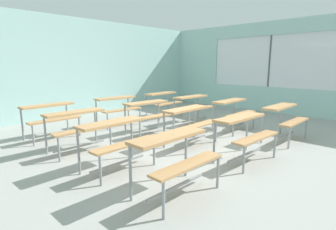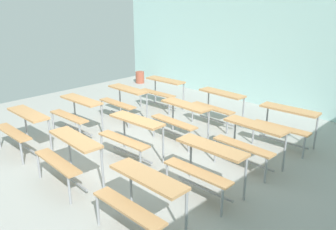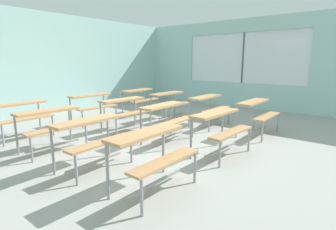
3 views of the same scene
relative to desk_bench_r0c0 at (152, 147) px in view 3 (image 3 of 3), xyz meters
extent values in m
cube|color=#9E9E99|center=(1.55, 1.23, -0.59)|extent=(10.00, 9.00, 0.05)
cube|color=#A8D1CC|center=(1.55, 5.73, 0.94)|extent=(10.00, 0.12, 3.00)
cube|color=#A8D1CC|center=(6.55, 1.23, -0.14)|extent=(0.12, 9.00, 0.85)
cube|color=#A8D1CC|center=(6.55, 1.23, 2.21)|extent=(0.12, 9.00, 0.45)
cube|color=#A8D1CC|center=(6.55, 4.78, 1.14)|extent=(0.12, 1.90, 1.70)
cube|color=white|center=(6.55, 1.73, 1.14)|extent=(0.02, 4.20, 1.70)
cube|color=#4C5156|center=(6.55, 1.73, 1.14)|extent=(0.06, 0.05, 1.70)
cube|color=tan|center=(0.00, 0.11, 0.16)|extent=(1.10, 0.32, 0.04)
cube|color=tan|center=(0.00, -0.21, -0.12)|extent=(1.10, 0.22, 0.03)
cylinder|color=gray|center=(-0.50, 0.25, -0.20)|extent=(0.04, 0.04, 0.72)
cylinder|color=gray|center=(0.50, 0.25, -0.20)|extent=(0.04, 0.04, 0.72)
cylinder|color=gray|center=(-0.50, -0.30, -0.34)|extent=(0.04, 0.04, 0.44)
cylinder|color=gray|center=(0.50, -0.30, -0.34)|extent=(0.04, 0.04, 0.44)
cube|color=gray|center=(0.00, -0.03, -0.46)|extent=(1.00, 0.03, 0.03)
cube|color=tan|center=(1.68, 0.07, 0.16)|extent=(1.11, 0.37, 0.04)
cube|color=tan|center=(1.66, -0.25, -0.12)|extent=(1.11, 0.27, 0.03)
cylinder|color=gray|center=(1.19, 0.23, -0.20)|extent=(0.04, 0.04, 0.72)
cylinder|color=gray|center=(2.19, 0.18, -0.20)|extent=(0.04, 0.04, 0.72)
cylinder|color=gray|center=(1.16, -0.32, -0.34)|extent=(0.04, 0.04, 0.44)
cylinder|color=gray|center=(2.16, -0.37, -0.34)|extent=(0.04, 0.04, 0.44)
cube|color=gray|center=(1.67, -0.07, -0.46)|extent=(1.00, 0.08, 0.03)
cube|color=tan|center=(3.34, 0.05, 0.16)|extent=(1.10, 0.32, 0.04)
cube|color=tan|center=(3.34, -0.27, -0.12)|extent=(1.10, 0.22, 0.03)
cylinder|color=gray|center=(2.84, 0.19, -0.20)|extent=(0.04, 0.04, 0.72)
cylinder|color=gray|center=(3.84, 0.19, -0.20)|extent=(0.04, 0.04, 0.72)
cylinder|color=gray|center=(2.84, -0.36, -0.34)|extent=(0.04, 0.04, 0.44)
cylinder|color=gray|center=(3.84, -0.36, -0.34)|extent=(0.04, 0.04, 0.44)
cube|color=gray|center=(3.34, -0.09, -0.46)|extent=(1.00, 0.03, 0.03)
cube|color=tan|center=(-0.05, 1.28, 0.16)|extent=(1.11, 0.35, 0.04)
cube|color=tan|center=(-0.04, 0.96, -0.12)|extent=(1.11, 0.25, 0.03)
cylinder|color=gray|center=(-0.56, 1.40, -0.20)|extent=(0.04, 0.04, 0.72)
cylinder|color=gray|center=(0.44, 1.43, -0.20)|extent=(0.04, 0.04, 0.72)
cylinder|color=gray|center=(-0.54, 0.85, -0.34)|extent=(0.04, 0.04, 0.44)
cylinder|color=gray|center=(0.46, 0.88, -0.34)|extent=(0.04, 0.04, 0.44)
cube|color=gray|center=(-0.05, 1.14, -0.46)|extent=(1.00, 0.06, 0.03)
cube|color=tan|center=(1.71, 1.28, 0.16)|extent=(1.11, 0.37, 0.04)
cube|color=tan|center=(1.72, 0.96, -0.12)|extent=(1.11, 0.27, 0.03)
cylinder|color=gray|center=(1.20, 1.40, -0.20)|extent=(0.04, 0.04, 0.72)
cylinder|color=gray|center=(2.20, 1.44, -0.20)|extent=(0.04, 0.04, 0.72)
cylinder|color=gray|center=(1.23, 0.85, -0.34)|extent=(0.04, 0.04, 0.44)
cylinder|color=gray|center=(2.22, 0.90, -0.34)|extent=(0.04, 0.04, 0.44)
cube|color=gray|center=(1.71, 1.14, -0.46)|extent=(1.00, 0.08, 0.03)
cube|color=tan|center=(3.36, 1.28, 0.16)|extent=(1.10, 0.33, 0.04)
cube|color=tan|center=(3.36, 0.96, -0.12)|extent=(1.10, 0.23, 0.03)
cylinder|color=gray|center=(2.85, 1.41, -0.20)|extent=(0.04, 0.04, 0.72)
cylinder|color=gray|center=(3.85, 1.42, -0.20)|extent=(0.04, 0.04, 0.72)
cylinder|color=gray|center=(2.86, 0.86, -0.34)|extent=(0.04, 0.04, 0.44)
cylinder|color=gray|center=(3.86, 0.87, -0.34)|extent=(0.04, 0.04, 0.44)
cube|color=gray|center=(3.36, 1.14, -0.46)|extent=(1.00, 0.04, 0.03)
cube|color=tan|center=(-0.04, 2.52, 0.16)|extent=(1.10, 0.33, 0.04)
cube|color=tan|center=(-0.04, 2.20, -0.12)|extent=(1.10, 0.23, 0.03)
cylinder|color=gray|center=(-0.54, 2.67, -0.20)|extent=(0.04, 0.04, 0.72)
cylinder|color=gray|center=(0.46, 2.66, -0.20)|extent=(0.04, 0.04, 0.72)
cylinder|color=gray|center=(-0.54, 2.12, -0.34)|extent=(0.04, 0.04, 0.44)
cylinder|color=gray|center=(0.46, 2.11, -0.34)|extent=(0.04, 0.04, 0.44)
cube|color=gray|center=(-0.04, 2.38, -0.46)|extent=(1.00, 0.04, 0.03)
cube|color=tan|center=(1.74, 2.53, 0.16)|extent=(1.11, 0.37, 0.04)
cube|color=tan|center=(1.72, 2.21, -0.12)|extent=(1.11, 0.27, 0.03)
cylinder|color=gray|center=(1.24, 2.70, -0.20)|extent=(0.04, 0.04, 0.72)
cylinder|color=gray|center=(2.24, 2.65, -0.20)|extent=(0.04, 0.04, 0.72)
cylinder|color=gray|center=(1.22, 2.15, -0.34)|extent=(0.04, 0.04, 0.44)
cylinder|color=gray|center=(2.22, 2.10, -0.34)|extent=(0.04, 0.04, 0.44)
cube|color=gray|center=(1.73, 2.39, -0.46)|extent=(1.00, 0.08, 0.03)
cube|color=tan|center=(3.34, 2.50, 0.16)|extent=(1.11, 0.36, 0.04)
cube|color=tan|center=(3.33, 2.18, -0.12)|extent=(1.11, 0.26, 0.03)
cylinder|color=gray|center=(2.85, 2.66, -0.20)|extent=(0.04, 0.04, 0.72)
cylinder|color=gray|center=(3.85, 2.62, -0.20)|extent=(0.04, 0.04, 0.72)
cylinder|color=gray|center=(2.82, 2.11, -0.34)|extent=(0.04, 0.04, 0.44)
cylinder|color=gray|center=(3.82, 2.07, -0.34)|extent=(0.04, 0.04, 0.44)
cube|color=gray|center=(3.33, 2.36, -0.46)|extent=(1.00, 0.07, 0.03)
cube|color=tan|center=(-0.04, 3.77, 0.16)|extent=(1.11, 0.36, 0.04)
cube|color=tan|center=(-0.03, 3.45, -0.12)|extent=(1.11, 0.26, 0.03)
cylinder|color=gray|center=(0.45, 3.93, -0.20)|extent=(0.04, 0.04, 0.72)
cylinder|color=gray|center=(-0.53, 3.34, -0.34)|extent=(0.04, 0.04, 0.44)
cylinder|color=gray|center=(0.47, 3.38, -0.34)|extent=(0.04, 0.04, 0.44)
cube|color=gray|center=(-0.04, 3.63, -0.46)|extent=(1.00, 0.07, 0.03)
cube|color=tan|center=(1.73, 3.77, 0.16)|extent=(1.11, 0.37, 0.04)
cube|color=tan|center=(1.72, 3.45, -0.12)|extent=(1.11, 0.27, 0.03)
cylinder|color=gray|center=(1.24, 3.93, -0.20)|extent=(0.04, 0.04, 0.72)
cylinder|color=gray|center=(2.24, 3.89, -0.20)|extent=(0.04, 0.04, 0.72)
cylinder|color=gray|center=(1.21, 3.38, -0.34)|extent=(0.04, 0.04, 0.44)
cylinder|color=gray|center=(2.21, 3.34, -0.34)|extent=(0.04, 0.04, 0.44)
cube|color=gray|center=(1.73, 3.63, -0.46)|extent=(1.00, 0.08, 0.03)
cube|color=tan|center=(3.36, 3.70, 0.16)|extent=(1.11, 0.37, 0.04)
cube|color=tan|center=(3.37, 3.38, -0.12)|extent=(1.11, 0.27, 0.03)
cylinder|color=gray|center=(2.85, 3.82, -0.20)|extent=(0.04, 0.04, 0.72)
cylinder|color=gray|center=(3.85, 3.86, -0.20)|extent=(0.04, 0.04, 0.72)
cylinder|color=gray|center=(2.88, 3.27, -0.34)|extent=(0.04, 0.04, 0.44)
cylinder|color=gray|center=(3.88, 3.32, -0.34)|extent=(0.04, 0.04, 0.44)
cube|color=gray|center=(3.37, 3.56, -0.46)|extent=(1.00, 0.08, 0.03)
camera|label=1|loc=(-2.25, -2.07, 1.04)|focal=28.00mm
camera|label=2|loc=(6.10, -2.44, 2.23)|focal=37.23mm
camera|label=3|loc=(-2.25, -2.07, 1.04)|focal=28.00mm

